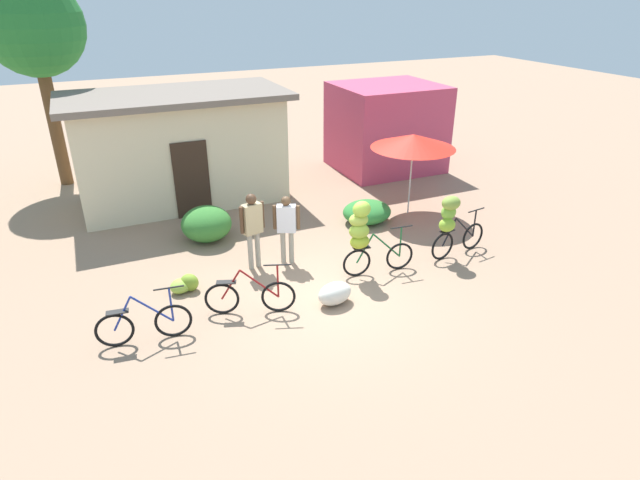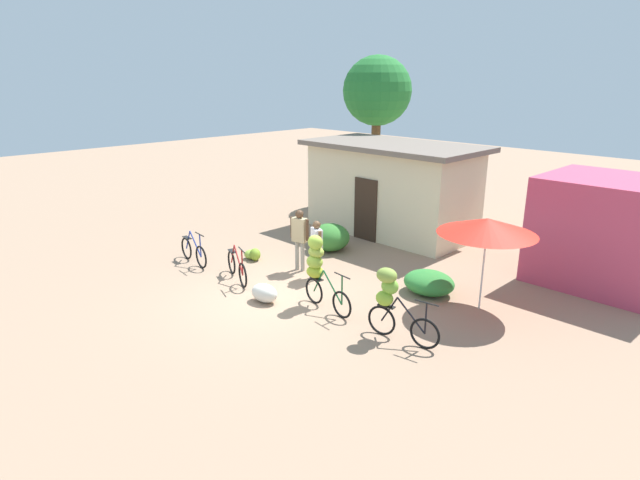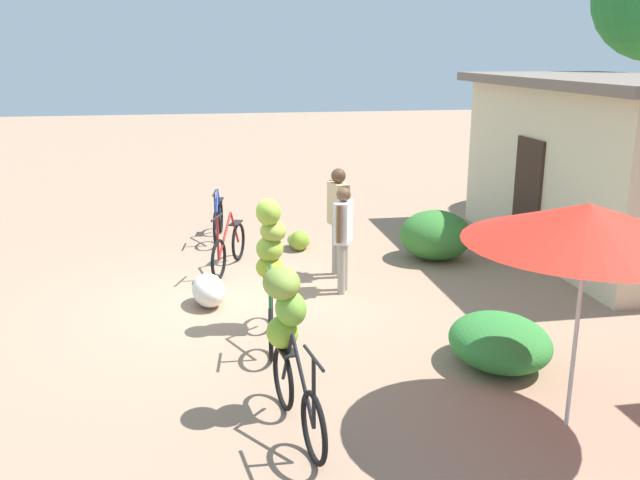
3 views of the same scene
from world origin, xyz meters
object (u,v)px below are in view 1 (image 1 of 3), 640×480
Objects in this scene: bicycle_center_loaded at (364,233)px; produce_sack at (335,293)px; bicycle_leftmost at (144,324)px; person_vendor at (252,223)px; bicycle_by_shop at (452,220)px; bicycle_near_pile at (250,296)px; tree_behind_building at (34,29)px; market_umbrella at (413,141)px; building_low at (180,147)px; person_bystander at (287,223)px; banana_pile_on_ground at (185,284)px; shop_pink at (386,127)px.

produce_sack is at bearing -142.98° from bicycle_center_loaded.
bicycle_leftmost is 3.14m from person_vendor.
bicycle_by_shop is 0.94× the size of person_vendor.
bicycle_near_pile is 4.76m from bicycle_by_shop.
produce_sack is (-3.16, -0.70, -0.67)m from bicycle_by_shop.
market_umbrella is at bearing -37.08° from tree_behind_building.
building_low is 6.48m from bicycle_center_loaded.
bicycle_center_loaded is 2.40× the size of produce_sack.
market_umbrella is (8.33, -6.29, -2.49)m from tree_behind_building.
tree_behind_building reaches higher than bicycle_by_shop.
bicycle_leftmost is at bearing -176.02° from bicycle_by_shop.
person_vendor reaches higher than produce_sack.
building_low is 5.12m from tree_behind_building.
produce_sack is (1.52, -6.70, -1.30)m from building_low.
bicycle_by_shop is (-0.58, -2.56, -1.07)m from market_umbrella.
produce_sack is 0.45× the size of person_bystander.
person_bystander is at bearing 49.90° from bicycle_near_pile.
bicycle_leftmost is at bearing -124.02° from banana_pile_on_ground.
building_low is 7.63m from bicycle_by_shop.
bicycle_near_pile is at bearing -130.10° from person_bystander.
shop_pink is 2.01× the size of bicycle_near_pile.
bicycle_by_shop is 4.32m from person_vendor.
bicycle_by_shop is (4.67, -6.00, -0.62)m from building_low.
bicycle_leftmost is (-1.95, -6.46, -1.16)m from building_low.
market_umbrella reaches higher than banana_pile_on_ground.
shop_pink is 1.48× the size of market_umbrella.
banana_pile_on_ground is at bearing 127.32° from bicycle_near_pile.
building_low is 3.78× the size of person_bystander.
tree_behind_building is 10.52m from bicycle_near_pile.
bicycle_leftmost is (-7.20, -3.02, -1.61)m from market_umbrella.
market_umbrella is at bearing 22.73° from bicycle_leftmost.
shop_pink is 6.55m from bicycle_by_shop.
bicycle_by_shop is at bearing -52.06° from building_low.
building_low is 6.84m from bicycle_leftmost.
bicycle_center_loaded is 1.08× the size of person_bystander.
building_low is at bearing 113.06° from bicycle_center_loaded.
person_vendor is 0.74m from person_bystander.
building_low is 3.68× the size of bicycle_near_pile.
market_umbrella is 4.95m from person_vendor.
bicycle_near_pile is at bearing -71.77° from tree_behind_building.
bicycle_by_shop is at bearing 4.26° from bicycle_near_pile.
shop_pink reaches higher than bicycle_by_shop.
market_umbrella is at bearing 42.46° from bicycle_center_loaded.
shop_pink is 2.02× the size of bicycle_by_shop.
banana_pile_on_ground is at bearing -75.43° from tree_behind_building.
banana_pile_on_ground is 2.45m from person_bystander.
tree_behind_building is 10.73m from market_umbrella.
bicycle_near_pile is at bearing -135.56° from shop_pink.
bicycle_center_loaded reaches higher than banana_pile_on_ground.
bicycle_center_loaded is (2.57, 0.41, 0.62)m from bicycle_near_pile.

